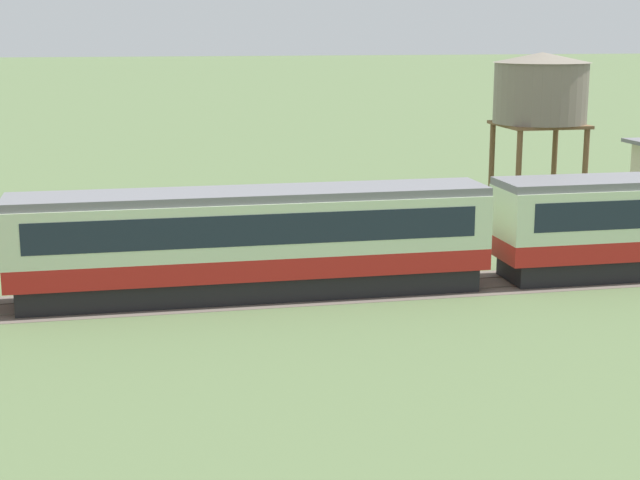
{
  "coord_description": "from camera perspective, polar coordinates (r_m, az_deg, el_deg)",
  "views": [
    {
      "loc": [
        -17.08,
        -35.51,
        9.83
      ],
      "look_at": [
        -9.98,
        -1.53,
        2.24
      ],
      "focal_mm": 55.0,
      "sensor_mm": 36.0,
      "label": 1
    }
  ],
  "objects": [
    {
      "name": "water_tower",
      "position": [
        50.51,
        12.72,
        8.49
      ],
      "size": [
        4.87,
        4.87,
        8.58
      ],
      "color": "brown",
      "rests_on": "ground_plane"
    },
    {
      "name": "ground_plane",
      "position": [
        40.61,
        13.48,
        -2.02
      ],
      "size": [
        600.0,
        600.0,
        0.0
      ],
      "primitive_type": "plane",
      "color": "#566B42"
    },
    {
      "name": "passenger_train",
      "position": [
        36.12,
        -3.54,
        0.15
      ],
      "size": [
        91.95,
        2.91,
        3.99
      ],
      "color": "#AD1E19",
      "rests_on": "ground_plane"
    },
    {
      "name": "railway_track",
      "position": [
        36.43,
        -6.63,
        -3.39
      ],
      "size": [
        140.74,
        3.6,
        0.04
      ],
      "color": "#665B51",
      "rests_on": "ground_plane"
    }
  ]
}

